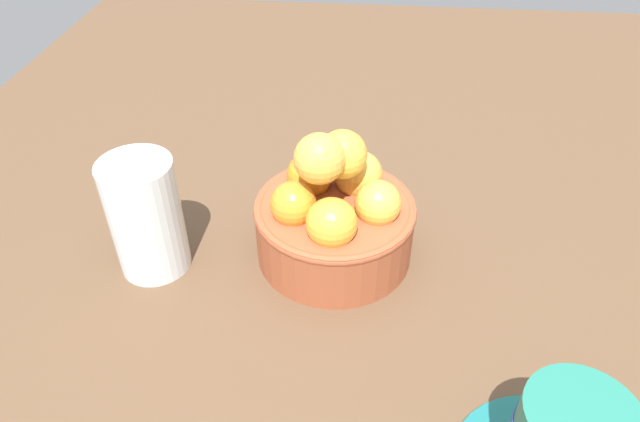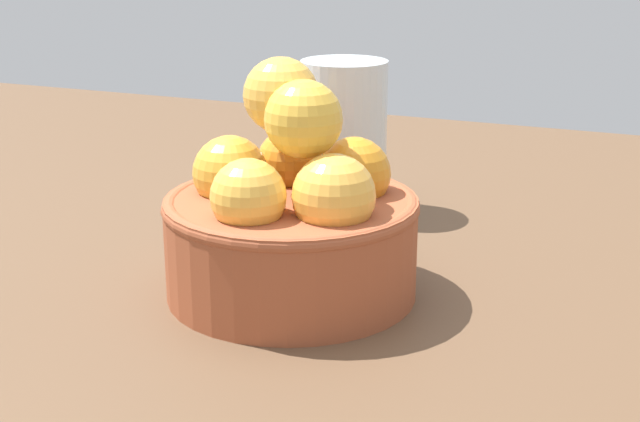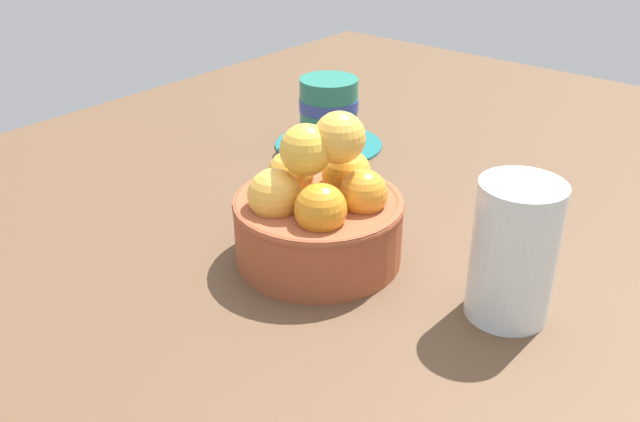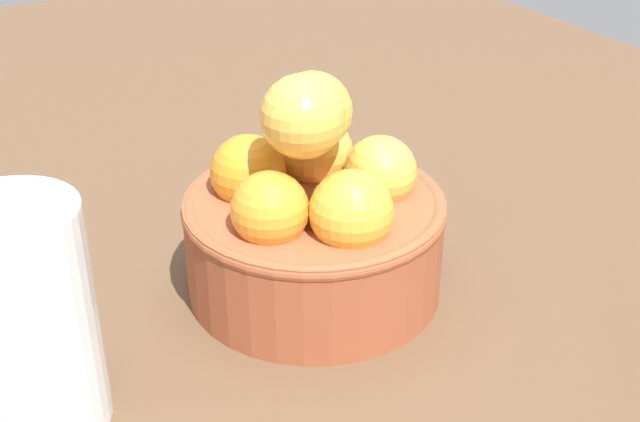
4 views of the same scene
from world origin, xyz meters
TOP-DOWN VIEW (x-y plane):
  - ground_plane at (0.00, 0.00)cm, footprint 147.30×106.75cm
  - terracotta_bowl at (-0.02, -0.02)cm, footprint 15.58×15.58cm
  - water_glass at (3.26, -17.43)cm, footprint 6.79×6.79cm

SIDE VIEW (x-z plane):
  - ground_plane at x=0.00cm, z-range -4.28..0.00cm
  - terracotta_bowl at x=-0.02cm, z-range -2.31..12.09cm
  - water_glass at x=3.26cm, z-range 0.00..11.83cm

